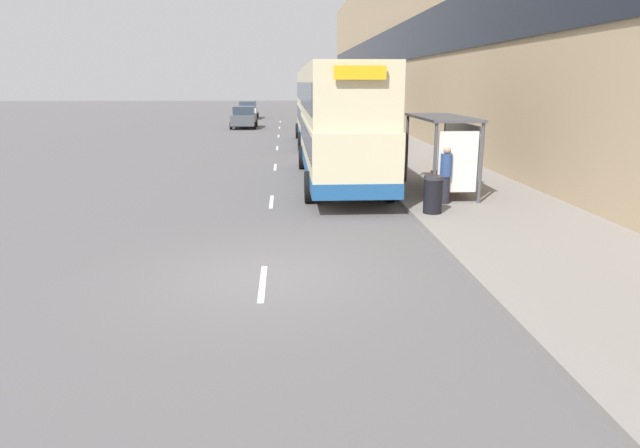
{
  "coord_description": "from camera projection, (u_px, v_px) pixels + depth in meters",
  "views": [
    {
      "loc": [
        0.47,
        -10.61,
        3.71
      ],
      "look_at": [
        2.28,
        19.33,
        -3.78
      ],
      "focal_mm": 32.0,
      "sensor_mm": 36.0,
      "label": 1
    }
  ],
  "objects": [
    {
      "name": "car_0",
      "position": [
        244.0,
        117.0,
        46.98
      ],
      "size": [
        2.09,
        4.32,
        1.77
      ],
      "rotation": [
        0.0,
        0.0,
        3.14
      ],
      "color": "#4C5156",
      "rests_on": "ground_plane"
    },
    {
      "name": "lane_mark_1",
      "position": [
        272.0,
        202.0,
        18.15
      ],
      "size": [
        0.12,
        2.0,
        0.01
      ],
      "color": "silver",
      "rests_on": "ground_plane"
    },
    {
      "name": "double_decker_bus_near",
      "position": [
        340.0,
        122.0,
        20.91
      ],
      "size": [
        2.85,
        11.27,
        4.3
      ],
      "color": "beige",
      "rests_on": "ground_plane"
    },
    {
      "name": "ground_plane",
      "position": [
        263.0,
        277.0,
        11.15
      ],
      "size": [
        220.0,
        220.0,
        0.0
      ],
      "primitive_type": "plane",
      "color": "#5B595B"
    },
    {
      "name": "bus_shelter",
      "position": [
        449.0,
        140.0,
        18.46
      ],
      "size": [
        1.6,
        4.2,
        2.48
      ],
      "color": "#4C4C51",
      "rests_on": "ground_plane"
    },
    {
      "name": "lane_mark_5",
      "position": [
        280.0,
        128.0,
        47.6
      ],
      "size": [
        0.12,
        2.0,
        0.01
      ],
      "color": "silver",
      "rests_on": "ground_plane"
    },
    {
      "name": "lane_mark_6",
      "position": [
        280.0,
        122.0,
        54.96
      ],
      "size": [
        0.12,
        2.0,
        0.01
      ],
      "color": "silver",
      "rests_on": "ground_plane"
    },
    {
      "name": "litter_bin",
      "position": [
        433.0,
        194.0,
        15.85
      ],
      "size": [
        0.55,
        0.55,
        1.05
      ],
      "color": "black",
      "rests_on": "ground_plane"
    },
    {
      "name": "car_1",
      "position": [
        248.0,
        110.0,
        59.28
      ],
      "size": [
        2.07,
        4.54,
        1.78
      ],
      "rotation": [
        0.0,
        0.0,
        3.14
      ],
      "color": "silver",
      "rests_on": "ground_plane"
    },
    {
      "name": "pedestrian_1",
      "position": [
        384.0,
        149.0,
        23.24
      ],
      "size": [
        0.35,
        0.35,
        1.78
      ],
      "color": "#23232D",
      "rests_on": "ground_plane"
    },
    {
      "name": "lane_mark_2",
      "position": [
        275.0,
        167.0,
        25.51
      ],
      "size": [
        0.12,
        2.0,
        0.01
      ],
      "color": "silver",
      "rests_on": "ground_plane"
    },
    {
      "name": "pedestrian_at_shelter",
      "position": [
        473.0,
        164.0,
        19.61
      ],
      "size": [
        0.32,
        0.32,
        1.61
      ],
      "color": "#23232D",
      "rests_on": "ground_plane"
    },
    {
      "name": "lane_mark_0",
      "position": [
        263.0,
        283.0,
        10.78
      ],
      "size": [
        0.12,
        2.0,
        0.01
      ],
      "color": "silver",
      "rests_on": "ground_plane"
    },
    {
      "name": "lane_mark_3",
      "position": [
        277.0,
        148.0,
        32.87
      ],
      "size": [
        0.12,
        2.0,
        0.01
      ],
      "color": "silver",
      "rests_on": "ground_plane"
    },
    {
      "name": "lane_mark_4",
      "position": [
        279.0,
        136.0,
        40.23
      ],
      "size": [
        0.12,
        2.0,
        0.01
      ],
      "color": "silver",
      "rests_on": "ground_plane"
    },
    {
      "name": "pavement",
      "position": [
        356.0,
        126.0,
        48.8
      ],
      "size": [
        5.0,
        93.0,
        0.14
      ],
      "color": "gray",
      "rests_on": "ground_plane"
    },
    {
      "name": "pedestrian_2",
      "position": [
        446.0,
        175.0,
        17.02
      ],
      "size": [
        0.34,
        0.34,
        1.73
      ],
      "color": "#23232D",
      "rests_on": "ground_plane"
    },
    {
      "name": "double_decker_bus_ahead",
      "position": [
        320.0,
        106.0,
        34.75
      ],
      "size": [
        2.85,
        10.46,
        4.3
      ],
      "color": "beige",
      "rests_on": "ground_plane"
    },
    {
      "name": "terrace_facade",
      "position": [
        405.0,
        38.0,
        47.3
      ],
      "size": [
        3.1,
        93.0,
        14.52
      ],
      "color": "tan",
      "rests_on": "ground_plane"
    }
  ]
}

